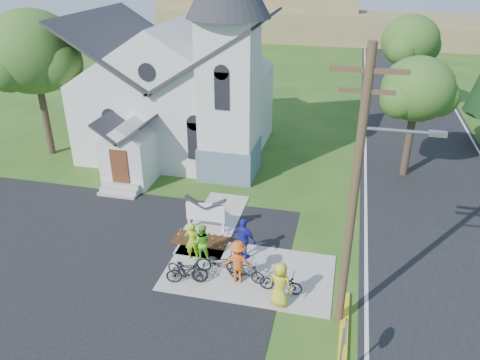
% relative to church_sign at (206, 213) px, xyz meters
% --- Properties ---
extents(ground, '(120.00, 120.00, 0.00)m').
position_rel_church_sign_xyz_m(ground, '(1.20, -3.20, -1.03)').
color(ground, '#265117').
rests_on(ground, ground).
extents(parking_lot, '(20.00, 16.00, 0.02)m').
position_rel_church_sign_xyz_m(parking_lot, '(-5.80, -5.20, -1.02)').
color(parking_lot, black).
rests_on(parking_lot, ground).
extents(road, '(8.00, 90.00, 0.02)m').
position_rel_church_sign_xyz_m(road, '(11.20, 11.80, -1.02)').
color(road, black).
rests_on(road, ground).
extents(sidewalk, '(7.00, 4.00, 0.05)m').
position_rel_church_sign_xyz_m(sidewalk, '(2.70, -2.70, -1.00)').
color(sidewalk, '#9E978E').
rests_on(sidewalk, ground).
extents(church, '(12.35, 12.00, 13.00)m').
position_rel_church_sign_xyz_m(church, '(-4.28, 9.28, 4.22)').
color(church, silver).
rests_on(church, ground).
extents(church_sign, '(2.20, 0.40, 1.70)m').
position_rel_church_sign_xyz_m(church_sign, '(0.00, 0.00, 0.00)').
color(church_sign, '#9E978E').
rests_on(church_sign, ground).
extents(flower_bed, '(2.60, 1.10, 0.07)m').
position_rel_church_sign_xyz_m(flower_bed, '(0.00, -0.90, -0.99)').
color(flower_bed, '#371A0F').
rests_on(flower_bed, ground).
extents(utility_pole, '(3.45, 0.28, 10.00)m').
position_rel_church_sign_xyz_m(utility_pole, '(6.56, -4.70, 4.38)').
color(utility_pole, '#453322').
rests_on(utility_pole, ground).
extents(stop_sign, '(0.11, 0.76, 2.48)m').
position_rel_church_sign_xyz_m(stop_sign, '(6.63, -7.40, 0.75)').
color(stop_sign, gray).
rests_on(stop_sign, ground).
extents(tree_lot_corner, '(5.60, 5.60, 9.15)m').
position_rel_church_sign_xyz_m(tree_lot_corner, '(-12.80, 6.80, 5.58)').
color(tree_lot_corner, '#35241D').
rests_on(tree_lot_corner, ground).
extents(tree_road_near, '(4.00, 4.00, 7.05)m').
position_rel_church_sign_xyz_m(tree_road_near, '(9.70, 8.80, 4.18)').
color(tree_road_near, '#35241D').
rests_on(tree_road_near, ground).
extents(tree_road_mid, '(4.40, 4.40, 7.80)m').
position_rel_church_sign_xyz_m(tree_road_mid, '(10.20, 20.80, 4.75)').
color(tree_road_mid, '#35241D').
rests_on(tree_road_mid, ground).
extents(distant_hills, '(61.00, 10.00, 5.60)m').
position_rel_church_sign_xyz_m(distant_hills, '(4.56, 53.13, 1.15)').
color(distant_hills, olive).
rests_on(distant_hills, ground).
extents(cyclist_0, '(0.73, 0.57, 1.78)m').
position_rel_church_sign_xyz_m(cyclist_0, '(0.10, -2.29, -0.09)').
color(cyclist_0, '#96BF16').
rests_on(cyclist_0, sidewalk).
extents(bike_0, '(1.80, 0.97, 0.90)m').
position_rel_church_sign_xyz_m(bike_0, '(0.26, -3.68, -0.53)').
color(bike_0, black).
rests_on(bike_0, sidewalk).
extents(cyclist_1, '(0.87, 0.70, 1.67)m').
position_rel_church_sign_xyz_m(cyclist_1, '(0.51, -2.20, -0.14)').
color(cyclist_1, '#59C224').
rests_on(cyclist_1, sidewalk).
extents(bike_1, '(1.78, 0.93, 1.03)m').
position_rel_church_sign_xyz_m(bike_1, '(0.41, -3.93, -0.46)').
color(bike_1, black).
rests_on(bike_1, sidewalk).
extents(cyclist_2, '(1.25, 0.83, 1.97)m').
position_rel_church_sign_xyz_m(cyclist_2, '(2.26, -1.77, 0.01)').
color(cyclist_2, '#2123A5').
rests_on(cyclist_2, sidewalk).
extents(bike_2, '(1.97, 0.81, 1.01)m').
position_rel_church_sign_xyz_m(bike_2, '(1.48, -2.99, -0.47)').
color(bike_2, black).
rests_on(bike_2, sidewalk).
extents(cyclist_3, '(1.30, 0.85, 1.88)m').
position_rel_church_sign_xyz_m(cyclist_3, '(2.38, -3.34, -0.04)').
color(cyclist_3, '#C95616').
rests_on(cyclist_3, sidewalk).
extents(bike_3, '(1.60, 0.64, 0.93)m').
position_rel_church_sign_xyz_m(bike_3, '(2.74, -3.31, -0.51)').
color(bike_3, black).
rests_on(bike_3, sidewalk).
extents(cyclist_4, '(1.05, 0.85, 1.87)m').
position_rel_church_sign_xyz_m(cyclist_4, '(4.25, -4.34, -0.04)').
color(cyclist_4, gold).
rests_on(cyclist_4, sidewalk).
extents(bike_4, '(1.76, 0.70, 0.91)m').
position_rel_church_sign_xyz_m(bike_4, '(4.18, -3.62, -0.52)').
color(bike_4, black).
rests_on(bike_4, sidewalk).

